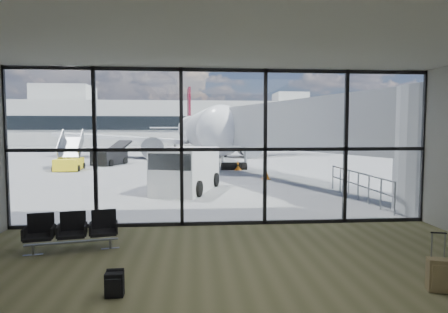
{
  "coord_description": "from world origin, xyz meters",
  "views": [
    {
      "loc": [
        -0.84,
        -10.66,
        2.75
      ],
      "look_at": [
        0.25,
        3.0,
        1.79
      ],
      "focal_mm": 30.0,
      "sensor_mm": 36.0,
      "label": 1
    }
  ],
  "objects": [
    {
      "name": "ground",
      "position": [
        0.0,
        40.0,
        0.0
      ],
      "size": [
        220.0,
        220.0,
        0.0
      ],
      "primitive_type": "plane",
      "color": "slate",
      "rests_on": "ground"
    },
    {
      "name": "lounge_shell",
      "position": [
        0.0,
        -4.8,
        2.65
      ],
      "size": [
        12.02,
        8.01,
        4.51
      ],
      "color": "#686742",
      "rests_on": "ground"
    },
    {
      "name": "glass_curtain_wall",
      "position": [
        0.0,
        0.0,
        2.25
      ],
      "size": [
        12.1,
        0.12,
        4.5
      ],
      "color": "white",
      "rests_on": "ground"
    },
    {
      "name": "jet_bridge",
      "position": [
        4.9,
        7.07,
        2.76
      ],
      "size": [
        8.0,
        16.5,
        4.33
      ],
      "color": "#A0A2A5",
      "rests_on": "ground"
    },
    {
      "name": "apron_railing",
      "position": [
        5.6,
        3.5,
        0.72
      ],
      "size": [
        0.06,
        5.46,
        1.11
      ],
      "color": "gray",
      "rests_on": "ground"
    },
    {
      "name": "far_terminal",
      "position": [
        -0.59,
        61.97,
        4.21
      ],
      "size": [
        80.0,
        12.2,
        11.0
      ],
      "color": "#AEADA9",
      "rests_on": "ground"
    },
    {
      "name": "tree_1",
      "position": [
        -39.0,
        72.0,
        5.25
      ],
      "size": [
        5.61,
        5.61,
        8.07
      ],
      "color": "#382619",
      "rests_on": "ground"
    },
    {
      "name": "tree_2",
      "position": [
        -33.0,
        72.0,
        5.88
      ],
      "size": [
        6.27,
        6.27,
        9.03
      ],
      "color": "#382619",
      "rests_on": "ground"
    },
    {
      "name": "tree_3",
      "position": [
        -27.0,
        72.0,
        4.63
      ],
      "size": [
        4.95,
        4.95,
        7.12
      ],
      "color": "#382619",
      "rests_on": "ground"
    },
    {
      "name": "tree_4",
      "position": [
        -21.0,
        72.0,
        5.25
      ],
      "size": [
        5.61,
        5.61,
        8.07
      ],
      "color": "#382619",
      "rests_on": "ground"
    },
    {
      "name": "tree_5",
      "position": [
        -15.0,
        72.0,
        5.88
      ],
      "size": [
        6.27,
        6.27,
        9.03
      ],
      "color": "#382619",
      "rests_on": "ground"
    },
    {
      "name": "seating_row",
      "position": [
        -3.62,
        -2.03,
        0.49
      ],
      "size": [
        1.99,
        0.92,
        0.88
      ],
      "rotation": [
        0.0,
        0.0,
        0.2
      ],
      "color": "gray",
      "rests_on": "ground"
    },
    {
      "name": "backpack",
      "position": [
        -2.17,
        -4.55,
        0.22
      ],
      "size": [
        0.3,
        0.28,
        0.45
      ],
      "rotation": [
        0.0,
        0.0,
        0.03
      ],
      "color": "black",
      "rests_on": "ground"
    },
    {
      "name": "suitcase",
      "position": [
        3.3,
        -4.79,
        0.3
      ],
      "size": [
        0.42,
        0.34,
        1.01
      ],
      "rotation": [
        0.0,
        0.0,
        -0.28
      ],
      "color": "olive",
      "rests_on": "ground"
    },
    {
      "name": "airliner",
      "position": [
        -0.32,
        28.84,
        2.68
      ],
      "size": [
        29.44,
        34.18,
        8.81
      ],
      "rotation": [
        0.0,
        0.0,
        0.08
      ],
      "color": "white",
      "rests_on": "ground"
    },
    {
      "name": "service_van",
      "position": [
        -1.21,
        6.25,
        0.99
      ],
      "size": [
        3.16,
        4.8,
        1.92
      ],
      "rotation": [
        0.0,
        0.0,
        -0.3
      ],
      "color": "silver",
      "rests_on": "ground"
    },
    {
      "name": "belt_loader",
      "position": [
        -7.5,
        19.69,
        0.64
      ],
      "size": [
        2.67,
        4.34,
        1.9
      ],
      "rotation": [
        0.0,
        0.0,
        -0.34
      ],
      "color": "black",
      "rests_on": "ground"
    },
    {
      "name": "mobile_stairs",
      "position": [
        -9.45,
        15.81,
        0.54
      ],
      "size": [
        1.98,
        3.35,
        2.25
      ],
      "rotation": [
        0.0,
        0.0,
        0.11
      ],
      "color": "yellow",
      "rests_on": "ground"
    },
    {
      "name": "traffic_cone_b",
      "position": [
        3.16,
        9.94,
        0.3
      ],
      "size": [
        0.44,
        0.44,
        0.62
      ],
      "color": "orange",
      "rests_on": "ground"
    },
    {
      "name": "traffic_cone_c",
      "position": [
        2.16,
        14.85,
        0.32
      ],
      "size": [
        0.47,
        0.47,
        0.68
      ],
      "color": "orange",
      "rests_on": "ground"
    }
  ]
}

